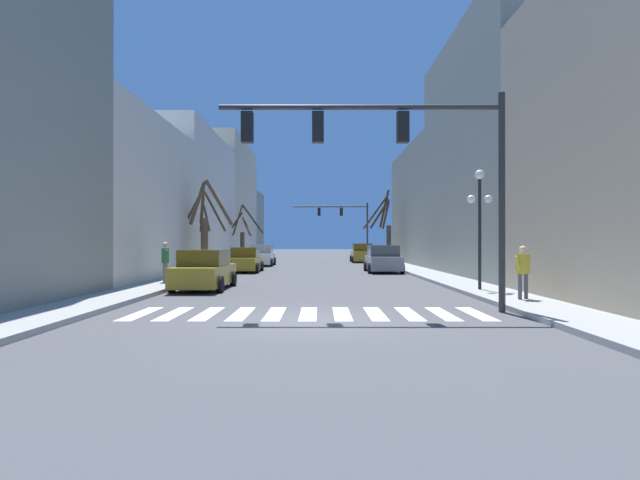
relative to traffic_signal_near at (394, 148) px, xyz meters
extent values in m
plane|color=#4C4C4F|center=(-2.33, -1.48, -4.52)|extent=(240.00, 240.00, 0.00)
cube|color=#9E9E99|center=(-8.89, -1.48, -4.44)|extent=(2.02, 90.00, 0.15)
cube|color=#9E9E99|center=(4.23, -1.48, -4.44)|extent=(2.02, 90.00, 0.15)
cube|color=beige|center=(-12.90, 11.43, -0.43)|extent=(6.00, 12.22, 8.18)
cube|color=beige|center=(-12.90, 25.00, 0.59)|extent=(6.00, 14.93, 10.21)
cube|color=#BCB299|center=(-12.90, 40.28, 1.76)|extent=(6.00, 15.63, 12.55)
cube|color=gray|center=(-12.90, 52.22, -0.30)|extent=(6.00, 8.24, 8.43)
cube|color=gray|center=(8.24, 13.62, 2.18)|extent=(6.00, 14.62, 13.40)
cube|color=gray|center=(8.24, 28.79, 0.42)|extent=(6.00, 15.72, 9.87)
cube|color=white|center=(-6.83, -0.29, -4.52)|extent=(0.45, 2.60, 0.01)
cube|color=white|center=(-5.93, -0.29, -4.52)|extent=(0.45, 2.60, 0.01)
cube|color=white|center=(-5.03, -0.29, -4.52)|extent=(0.45, 2.60, 0.01)
cube|color=white|center=(-4.13, -0.29, -4.52)|extent=(0.45, 2.60, 0.01)
cube|color=white|center=(-3.23, -0.29, -4.52)|extent=(0.45, 2.60, 0.01)
cube|color=white|center=(-2.33, -0.29, -4.52)|extent=(0.45, 2.60, 0.01)
cube|color=white|center=(-1.43, -0.29, -4.52)|extent=(0.45, 2.60, 0.01)
cube|color=white|center=(-0.53, -0.29, -4.52)|extent=(0.45, 2.60, 0.01)
cube|color=white|center=(0.37, -0.29, -4.52)|extent=(0.45, 2.60, 0.01)
cube|color=white|center=(1.27, -0.29, -4.52)|extent=(0.45, 2.60, 0.01)
cube|color=white|center=(2.17, -0.29, -4.52)|extent=(0.45, 2.60, 0.01)
cylinder|color=#2D2D2D|center=(2.97, 0.00, -1.51)|extent=(0.18, 0.18, 6.02)
cylinder|color=#2D2D2D|center=(-0.91, 0.00, 1.11)|extent=(7.76, 0.14, 0.14)
cube|color=black|center=(0.25, 0.00, 0.56)|extent=(0.32, 0.28, 0.84)
cube|color=black|center=(-2.08, 0.00, 0.56)|extent=(0.32, 0.28, 0.84)
cube|color=black|center=(-4.02, 0.00, 0.56)|extent=(0.32, 0.28, 0.84)
cylinder|color=#2D2D2D|center=(2.97, 38.78, -1.49)|extent=(0.18, 0.18, 6.05)
cylinder|color=#2D2D2D|center=(-0.95, 38.78, 1.13)|extent=(7.83, 0.14, 0.14)
cube|color=black|center=(0.23, 38.78, 0.58)|extent=(0.32, 0.28, 0.84)
cube|color=black|center=(-2.12, 38.78, 0.58)|extent=(0.32, 0.28, 0.84)
cylinder|color=black|center=(3.97, 5.03, -2.30)|extent=(0.12, 0.12, 4.13)
sphere|color=white|center=(3.97, 5.03, -0.06)|extent=(0.36, 0.36, 0.36)
sphere|color=white|center=(3.65, 5.03, -0.98)|extent=(0.31, 0.31, 0.31)
sphere|color=white|center=(4.29, 5.03, -0.98)|extent=(0.31, 0.31, 0.31)
cube|color=#A38423|center=(2.00, 33.69, -3.90)|extent=(1.94, 4.34, 0.88)
cube|color=#594813|center=(2.00, 33.69, -3.10)|extent=(1.78, 2.26, 0.72)
cylinder|color=black|center=(1.01, 35.04, -4.20)|extent=(0.22, 0.64, 0.64)
cylinder|color=black|center=(2.99, 35.04, -4.20)|extent=(0.22, 0.64, 0.64)
cylinder|color=black|center=(1.01, 32.34, -4.20)|extent=(0.22, 0.64, 0.64)
cylinder|color=black|center=(2.99, 32.34, -4.20)|extent=(0.22, 0.64, 0.64)
cube|color=gray|center=(1.99, 17.99, -3.92)|extent=(1.95, 4.39, 0.85)
cube|color=#464648|center=(1.99, 17.99, -3.15)|extent=(1.79, 2.28, 0.69)
cylinder|color=black|center=(1.00, 19.35, -4.20)|extent=(0.22, 0.64, 0.64)
cylinder|color=black|center=(2.99, 19.35, -4.20)|extent=(0.22, 0.64, 0.64)
cylinder|color=black|center=(1.00, 16.63, -4.20)|extent=(0.22, 0.64, 0.64)
cylinder|color=black|center=(2.99, 16.63, -4.20)|extent=(0.22, 0.64, 0.64)
cube|color=white|center=(-6.75, 26.74, -3.92)|extent=(1.77, 4.48, 0.85)
cube|color=gray|center=(-6.75, 26.74, -3.15)|extent=(1.63, 2.33, 0.69)
cylinder|color=black|center=(-7.65, 28.13, -4.20)|extent=(0.22, 0.64, 0.64)
cylinder|color=black|center=(-5.85, 28.13, -4.20)|extent=(0.22, 0.64, 0.64)
cylinder|color=black|center=(-7.65, 25.36, -4.20)|extent=(0.22, 0.64, 0.64)
cylinder|color=black|center=(-5.85, 25.36, -4.20)|extent=(0.22, 0.64, 0.64)
cube|color=#A38423|center=(-6.78, 18.22, -3.96)|extent=(1.71, 4.11, 0.77)
cube|color=#594813|center=(-6.78, 18.22, -3.25)|extent=(1.58, 2.14, 0.63)
cylinder|color=black|center=(-7.65, 19.49, -4.20)|extent=(0.22, 0.64, 0.64)
cylinder|color=black|center=(-5.91, 19.49, -4.20)|extent=(0.22, 0.64, 0.64)
cylinder|color=black|center=(-7.65, 16.94, -4.20)|extent=(0.22, 0.64, 0.64)
cylinder|color=black|center=(-5.91, 16.94, -4.20)|extent=(0.22, 0.64, 0.64)
cube|color=#A38423|center=(-6.74, 6.72, -3.95)|extent=(1.79, 4.64, 0.79)
cube|color=#594813|center=(-6.74, 6.72, -3.23)|extent=(1.65, 2.41, 0.64)
cylinder|color=black|center=(-7.65, 8.15, -4.20)|extent=(0.22, 0.64, 0.64)
cylinder|color=black|center=(-5.83, 8.15, -4.20)|extent=(0.22, 0.64, 0.64)
cylinder|color=black|center=(-7.65, 5.28, -4.20)|extent=(0.22, 0.64, 0.64)
cylinder|color=black|center=(-5.83, 5.28, -4.20)|extent=(0.22, 0.64, 0.64)
cylinder|color=#7A705B|center=(-8.94, 8.49, -3.95)|extent=(0.13, 0.13, 0.84)
cylinder|color=#7A705B|center=(-8.79, 8.22, -3.95)|extent=(0.13, 0.13, 0.84)
cube|color=#337542|center=(-8.87, 8.36, -3.20)|extent=(0.41, 0.47, 0.66)
sphere|color=beige|center=(-8.87, 8.36, -2.71)|extent=(0.24, 0.24, 0.24)
cylinder|color=#337542|center=(-8.98, 8.56, -3.24)|extent=(0.22, 0.29, 0.64)
cylinder|color=#337542|center=(-8.75, 8.15, -3.24)|extent=(0.22, 0.29, 0.64)
cylinder|color=#4C4C51|center=(4.42, 1.91, -3.98)|extent=(0.12, 0.12, 0.79)
cylinder|color=#4C4C51|center=(4.17, 1.77, -3.98)|extent=(0.12, 0.12, 0.79)
cube|color=gold|center=(4.29, 1.84, -3.27)|extent=(0.44, 0.38, 0.62)
sphere|color=beige|center=(4.29, 1.84, -2.82)|extent=(0.22, 0.22, 0.22)
cylinder|color=gold|center=(4.49, 1.95, -3.32)|extent=(0.28, 0.21, 0.60)
cylinder|color=gold|center=(4.10, 1.73, -3.32)|extent=(0.28, 0.21, 0.60)
cylinder|color=#473828|center=(-8.94, 15.97, -3.02)|extent=(0.32, 0.32, 2.69)
cylinder|color=#473828|center=(-9.58, 16.07, -0.54)|extent=(1.40, 0.35, 2.53)
cylinder|color=#473828|center=(-9.12, 16.32, -0.92)|extent=(0.48, 0.83, 2.15)
cylinder|color=#473828|center=(-8.42, 16.72, -0.76)|extent=(1.09, 1.66, 2.40)
cylinder|color=#473828|center=(-8.69, 15.63, -1.19)|extent=(0.61, 0.81, 1.59)
cylinder|color=#473828|center=(4.00, 29.94, -2.76)|extent=(0.41, 0.41, 3.21)
cylinder|color=#473828|center=(3.68, 29.54, -0.25)|extent=(0.86, 1.03, 2.50)
cylinder|color=#473828|center=(3.68, 30.49, 0.36)|extent=(0.83, 1.29, 3.36)
cylinder|color=#473828|center=(2.95, 30.74, 0.08)|extent=(2.15, 1.85, 3.05)
cylinder|color=#473828|center=(3.21, 30.02, -0.12)|extent=(1.77, 0.37, 2.64)
cylinder|color=#473828|center=(-8.99, 30.98, -3.04)|extent=(0.39, 0.39, 2.65)
cylinder|color=#473828|center=(-9.67, 31.05, -0.95)|extent=(1.51, 0.31, 2.09)
cylinder|color=#473828|center=(-8.07, 31.17, -0.53)|extent=(1.98, 0.59, 2.68)
cylinder|color=#473828|center=(-9.29, 30.27, -0.66)|extent=(0.72, 1.57, 2.76)
cylinder|color=#473828|center=(-8.51, 30.40, -1.22)|extent=(1.08, 1.38, 1.82)
cylinder|color=brown|center=(-8.74, 15.27, -2.79)|extent=(0.42, 0.42, 3.16)
cylinder|color=brown|center=(-9.05, 16.02, -0.44)|extent=(0.70, 1.63, 2.08)
cylinder|color=brown|center=(-9.06, 14.93, -0.35)|extent=(0.84, 0.90, 2.56)
cylinder|color=brown|center=(-8.08, 16.16, -0.23)|extent=(1.40, 2.00, 2.71)
camera|label=1|loc=(-2.02, -13.65, -2.59)|focal=28.00mm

